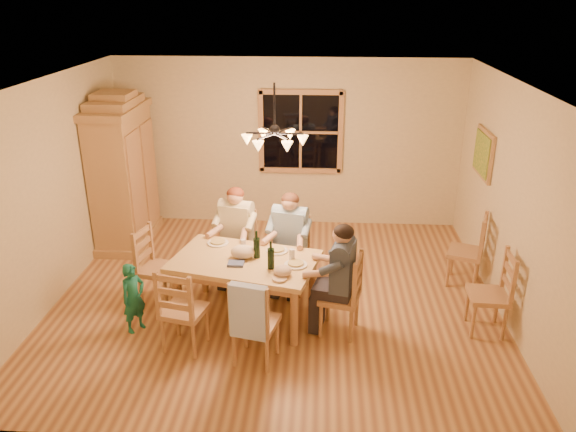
# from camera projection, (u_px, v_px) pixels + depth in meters

# --- Properties ---
(floor) EXTENTS (5.50, 5.50, 0.00)m
(floor) POSITION_uv_depth(u_px,v_px,m) (276.00, 296.00, 7.19)
(floor) COLOR brown
(floor) RESTS_ON ground
(ceiling) EXTENTS (5.50, 5.00, 0.02)m
(ceiling) POSITION_uv_depth(u_px,v_px,m) (274.00, 83.00, 6.17)
(ceiling) COLOR white
(ceiling) RESTS_ON wall_back
(wall_back) EXTENTS (5.50, 0.02, 2.70)m
(wall_back) POSITION_uv_depth(u_px,v_px,m) (288.00, 144.00, 8.99)
(wall_back) COLOR beige
(wall_back) RESTS_ON floor
(wall_left) EXTENTS (0.02, 5.00, 2.70)m
(wall_left) POSITION_uv_depth(u_px,v_px,m) (51.00, 193.00, 6.84)
(wall_left) COLOR beige
(wall_left) RESTS_ON floor
(wall_right) EXTENTS (0.02, 5.00, 2.70)m
(wall_right) POSITION_uv_depth(u_px,v_px,m) (511.00, 203.00, 6.52)
(wall_right) COLOR beige
(wall_right) RESTS_ON floor
(window) EXTENTS (1.30, 0.06, 1.30)m
(window) POSITION_uv_depth(u_px,v_px,m) (301.00, 132.00, 8.87)
(window) COLOR black
(window) RESTS_ON wall_back
(painting) EXTENTS (0.06, 0.78, 0.64)m
(painting) POSITION_uv_depth(u_px,v_px,m) (483.00, 154.00, 7.54)
(painting) COLOR #A07845
(painting) RESTS_ON wall_right
(chandelier) EXTENTS (0.77, 0.68, 0.71)m
(chandelier) POSITION_uv_depth(u_px,v_px,m) (275.00, 138.00, 6.41)
(chandelier) COLOR black
(chandelier) RESTS_ON ceiling
(armoire) EXTENTS (0.66, 1.40, 2.30)m
(armoire) POSITION_uv_depth(u_px,v_px,m) (124.00, 175.00, 8.41)
(armoire) COLOR #A07845
(armoire) RESTS_ON floor
(dining_table) EXTENTS (1.82, 1.35, 0.76)m
(dining_table) POSITION_uv_depth(u_px,v_px,m) (245.00, 267.00, 6.52)
(dining_table) COLOR tan
(dining_table) RESTS_ON floor
(chair_far_left) EXTENTS (0.52, 0.51, 0.99)m
(chair_far_left) POSITION_uv_depth(u_px,v_px,m) (237.00, 261.00, 7.45)
(chair_far_left) COLOR #A27147
(chair_far_left) RESTS_ON floor
(chair_far_right) EXTENTS (0.52, 0.51, 0.99)m
(chair_far_right) POSITION_uv_depth(u_px,v_px,m) (290.00, 268.00, 7.25)
(chair_far_right) COLOR #A27147
(chair_far_right) RESTS_ON floor
(chair_near_left) EXTENTS (0.52, 0.51, 0.99)m
(chair_near_left) POSITION_uv_depth(u_px,v_px,m) (185.00, 323.00, 6.08)
(chair_near_left) COLOR #A27147
(chair_near_left) RESTS_ON floor
(chair_near_right) EXTENTS (0.52, 0.51, 0.99)m
(chair_near_right) POSITION_uv_depth(u_px,v_px,m) (256.00, 335.00, 5.86)
(chair_near_right) COLOR #A27147
(chair_near_right) RESTS_ON floor
(chair_end_left) EXTENTS (0.51, 0.52, 0.99)m
(chair_end_left) POSITION_uv_depth(u_px,v_px,m) (160.00, 280.00, 6.96)
(chair_end_left) COLOR #A27147
(chair_end_left) RESTS_ON floor
(chair_end_right) EXTENTS (0.51, 0.52, 0.99)m
(chair_end_right) POSITION_uv_depth(u_px,v_px,m) (339.00, 308.00, 6.35)
(chair_end_right) COLOR #A27147
(chair_end_right) RESTS_ON floor
(adult_woman) EXTENTS (0.47, 0.50, 0.87)m
(adult_woman) POSITION_uv_depth(u_px,v_px,m) (236.00, 224.00, 7.24)
(adult_woman) COLOR beige
(adult_woman) RESTS_ON floor
(adult_plaid_man) EXTENTS (0.47, 0.50, 0.87)m
(adult_plaid_man) POSITION_uv_depth(u_px,v_px,m) (290.00, 230.00, 7.05)
(adult_plaid_man) COLOR teal
(adult_plaid_man) RESTS_ON floor
(adult_slate_man) EXTENTS (0.50, 0.47, 0.87)m
(adult_slate_man) POSITION_uv_depth(u_px,v_px,m) (341.00, 266.00, 6.15)
(adult_slate_man) COLOR #384459
(adult_slate_man) RESTS_ON floor
(towel) EXTENTS (0.39, 0.18, 0.58)m
(towel) POSITION_uv_depth(u_px,v_px,m) (248.00, 312.00, 5.54)
(towel) COLOR #A4BADF
(towel) RESTS_ON chair_near_right
(wine_bottle_a) EXTENTS (0.08, 0.08, 0.33)m
(wine_bottle_a) POSITION_uv_depth(u_px,v_px,m) (257.00, 244.00, 6.47)
(wine_bottle_a) COLOR black
(wine_bottle_a) RESTS_ON dining_table
(wine_bottle_b) EXTENTS (0.08, 0.08, 0.33)m
(wine_bottle_b) POSITION_uv_depth(u_px,v_px,m) (271.00, 255.00, 6.21)
(wine_bottle_b) COLOR black
(wine_bottle_b) RESTS_ON dining_table
(plate_woman) EXTENTS (0.26, 0.26, 0.02)m
(plate_woman) POSITION_uv_depth(u_px,v_px,m) (218.00, 243.00, 6.87)
(plate_woman) COLOR white
(plate_woman) RESTS_ON dining_table
(plate_plaid) EXTENTS (0.26, 0.26, 0.02)m
(plate_plaid) POSITION_uv_depth(u_px,v_px,m) (277.00, 251.00, 6.67)
(plate_plaid) COLOR white
(plate_plaid) RESTS_ON dining_table
(plate_slate) EXTENTS (0.26, 0.26, 0.02)m
(plate_slate) POSITION_uv_depth(u_px,v_px,m) (296.00, 265.00, 6.33)
(plate_slate) COLOR white
(plate_slate) RESTS_ON dining_table
(wine_glass_a) EXTENTS (0.06, 0.06, 0.14)m
(wine_glass_a) POSITION_uv_depth(u_px,v_px,m) (243.00, 245.00, 6.68)
(wine_glass_a) COLOR silver
(wine_glass_a) RESTS_ON dining_table
(wine_glass_b) EXTENTS (0.06, 0.06, 0.14)m
(wine_glass_b) POSITION_uv_depth(u_px,v_px,m) (292.00, 255.00, 6.43)
(wine_glass_b) COLOR silver
(wine_glass_b) RESTS_ON dining_table
(cap) EXTENTS (0.20, 0.20, 0.11)m
(cap) POSITION_uv_depth(u_px,v_px,m) (283.00, 271.00, 6.10)
(cap) COLOR tan
(cap) RESTS_ON dining_table
(napkin) EXTENTS (0.21, 0.18, 0.03)m
(napkin) POSITION_uv_depth(u_px,v_px,m) (236.00, 264.00, 6.34)
(napkin) COLOR #475582
(napkin) RESTS_ON dining_table
(cloth_bundle) EXTENTS (0.28, 0.22, 0.15)m
(cloth_bundle) POSITION_uv_depth(u_px,v_px,m) (243.00, 252.00, 6.48)
(cloth_bundle) COLOR beige
(cloth_bundle) RESTS_ON dining_table
(child) EXTENTS (0.34, 0.36, 0.84)m
(child) POSITION_uv_depth(u_px,v_px,m) (134.00, 298.00, 6.34)
(child) COLOR #186D57
(child) RESTS_ON floor
(chair_spare_front) EXTENTS (0.44, 0.46, 0.99)m
(chair_spare_front) POSITION_uv_depth(u_px,v_px,m) (486.00, 307.00, 6.37)
(chair_spare_front) COLOR #A27147
(chair_spare_front) RESTS_ON floor
(chair_spare_back) EXTENTS (0.54, 0.56, 0.99)m
(chair_spare_back) POSITION_uv_depth(u_px,v_px,m) (464.00, 263.00, 7.41)
(chair_spare_back) COLOR #A27147
(chair_spare_back) RESTS_ON floor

